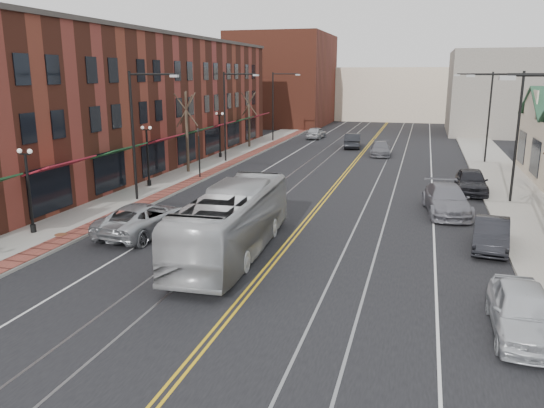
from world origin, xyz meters
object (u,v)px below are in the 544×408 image
Objects in this scene: parked_suv at (144,218)px; parked_car_c at (447,200)px; parked_car_a at (523,311)px; transit_bus at (233,222)px; parked_car_d at (471,181)px; parked_car_b at (491,234)px.

parked_car_c reaches higher than parked_suv.
parked_suv is at bearing -157.65° from parked_car_c.
transit_bus is at bearing 157.75° from parked_car_a.
transit_bus reaches higher than parked_car_d.
parked_car_d is (-0.00, 21.08, 0.05)m from parked_car_a.
transit_bus is 2.23× the size of parked_car_d.
parked_car_b is at bearing -163.01° from transit_bus.
parked_suv is 1.33× the size of parked_car_b.
parked_car_d is (16.80, 14.61, 0.04)m from parked_suv.
parked_car_b is (11.31, 4.00, -0.82)m from transit_bus.
parked_car_c is 6.42m from parked_car_d.
parked_car_d reaches higher than parked_suv.
parked_car_b is 0.88× the size of parked_car_d.
transit_bus reaches higher than parked_car_c.
parked_car_d reaches higher than parked_car_c.
transit_bus is 2.53× the size of parked_car_b.
parked_suv is 22.26m from parked_car_d.
parked_car_c is (9.51, 10.17, -0.70)m from transit_bus.
parked_car_c is at bearing -107.14° from parked_car_d.
parked_car_d is (1.80, 6.16, 0.01)m from parked_car_c.
parked_car_d is (-0.00, 12.33, 0.13)m from parked_car_b.
parked_car_d is at bearing -127.18° from transit_bus.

